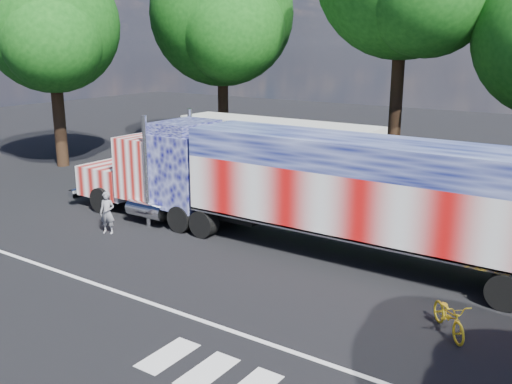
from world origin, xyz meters
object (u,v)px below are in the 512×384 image
Objects in this scene: semi_truck at (306,186)px; woman at (107,213)px; tree_nw_a at (223,14)px; tree_w_a at (52,26)px; coach_bus at (277,150)px; bicycle at (449,316)px.

woman is at bearing -158.21° from semi_truck.
tree_w_a is at bearing -116.25° from tree_nw_a.
tree_nw_a is at bearing 63.75° from tree_w_a.
woman is 0.12× the size of tree_nw_a.
coach_bus is 14.69m from tree_w_a.
woman is 19.82m from tree_nw_a.
tree_w_a is at bearing 128.41° from woman.
woman is 15.52m from tree_w_a.
coach_bus is at bearing 64.60° from woman.
coach_bus reaches higher than woman.
tree_nw_a is (-14.16, 13.82, 6.63)m from semi_truck.
semi_truck is 1.75× the size of tree_w_a.
semi_truck is 20.87m from tree_nw_a.
semi_truck reaches higher than coach_bus.
woman is at bearing 137.91° from bicycle.
semi_truck reaches higher than bicycle.
bicycle is at bearing -40.32° from tree_nw_a.
tree_w_a is (-12.65, -3.84, 6.41)m from coach_bus.
tree_nw_a reaches higher than semi_truck.
semi_truck is at bearing 111.18° from bicycle.
coach_bus is at bearing -36.50° from tree_nw_a.
semi_truck is 12.65× the size of woman.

